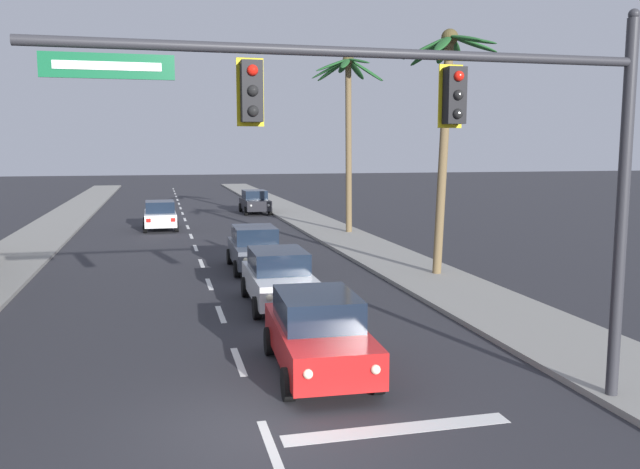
{
  "coord_description": "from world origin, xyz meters",
  "views": [
    {
      "loc": [
        -1.6,
        -10.53,
        4.71
      ],
      "look_at": [
        2.95,
        8.0,
        2.2
      ],
      "focal_mm": 36.79,
      "sensor_mm": 36.0,
      "label": 1
    }
  ],
  "objects": [
    {
      "name": "traffic_signal_mast",
      "position": [
        3.38,
        -0.4,
        4.96
      ],
      "size": [
        10.17,
        0.4,
        7.12
      ],
      "color": "#2D2D33",
      "rests_on": "ground"
    },
    {
      "name": "sidewalk_right",
      "position": [
        7.8,
        20.0,
        0.07
      ],
      "size": [
        3.2,
        110.0,
        0.14
      ],
      "primitive_type": "cube",
      "color": "gray",
      "rests_on": "ground"
    },
    {
      "name": "sedan_third_in_queue",
      "position": [
        1.82,
        8.59,
        0.85
      ],
      "size": [
        1.99,
        4.47,
        1.68
      ],
      "color": "silver",
      "rests_on": "ground"
    },
    {
      "name": "sedan_lead_at_stop_bar",
      "position": [
        1.56,
        2.51,
        0.85
      ],
      "size": [
        2.09,
        4.51,
        1.68
      ],
      "color": "red",
      "rests_on": "ground"
    },
    {
      "name": "lane_markings",
      "position": [
        0.46,
        19.83,
        0.0
      ],
      "size": [
        4.28,
        88.36,
        0.01
      ],
      "color": "silver",
      "rests_on": "ground"
    },
    {
      "name": "sidewalk_left",
      "position": [
        -7.8,
        20.0,
        0.07
      ],
      "size": [
        3.2,
        110.0,
        0.14
      ],
      "primitive_type": "cube",
      "color": "gray",
      "rests_on": "ground"
    },
    {
      "name": "ground_plane",
      "position": [
        0.0,
        0.0,
        0.0
      ],
      "size": [
        220.0,
        220.0,
        0.0
      ],
      "primitive_type": "plane",
      "color": "#2D2D33"
    },
    {
      "name": "sedan_parked_nearest_kerb",
      "position": [
        5.15,
        36.89,
        0.85
      ],
      "size": [
        1.99,
        4.47,
        1.68
      ],
      "color": "black",
      "rests_on": "ground"
    },
    {
      "name": "sedan_fifth_in_queue",
      "position": [
        1.97,
        14.66,
        0.85
      ],
      "size": [
        1.99,
        4.47,
        1.68
      ],
      "color": "#4C515B",
      "rests_on": "ground"
    },
    {
      "name": "palm_right_second",
      "position": [
        8.51,
        11.56,
        6.51
      ],
      "size": [
        3.48,
        3.54,
        8.91
      ],
      "color": "brown",
      "rests_on": "ground"
    },
    {
      "name": "palm_right_third",
      "position": [
        8.43,
        23.95,
        7.18
      ],
      "size": [
        4.01,
        4.38,
        9.72
      ],
      "color": "brown",
      "rests_on": "ground"
    },
    {
      "name": "sedan_oncoming_far",
      "position": [
        -1.6,
        28.59,
        0.85
      ],
      "size": [
        2.0,
        4.47,
        1.68
      ],
      "color": "silver",
      "rests_on": "ground"
    }
  ]
}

